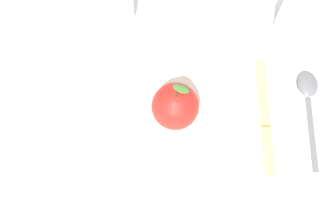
# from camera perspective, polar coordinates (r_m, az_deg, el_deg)

# --- Properties ---
(ground_plane) EXTENTS (2.40, 2.40, 0.00)m
(ground_plane) POSITION_cam_1_polar(r_m,az_deg,el_deg) (0.58, 1.94, 0.44)
(ground_plane) COLOR silver
(dinner_plate) EXTENTS (0.26, 0.26, 0.02)m
(dinner_plate) POSITION_cam_1_polar(r_m,az_deg,el_deg) (0.56, -0.00, -0.36)
(dinner_plate) COLOR silver
(dinner_plate) RESTS_ON ground_plane
(apple) EXTENTS (0.07, 0.07, 0.08)m
(apple) POSITION_cam_1_polar(r_m,az_deg,el_deg) (0.52, 1.16, 0.92)
(apple) COLOR #B21E19
(apple) RESTS_ON dinner_plate
(side_bowl) EXTENTS (0.12, 0.12, 0.04)m
(side_bowl) POSITION_cam_1_polar(r_m,az_deg,el_deg) (0.66, -10.80, 16.13)
(side_bowl) COLOR silver
(side_bowl) RESTS_ON ground_plane
(cup) EXTENTS (0.07, 0.07, 0.06)m
(cup) POSITION_cam_1_polar(r_m,az_deg,el_deg) (0.66, 20.04, 13.88)
(cup) COLOR white
(cup) RESTS_ON ground_plane
(knife) EXTENTS (0.15, 0.16, 0.01)m
(knife) POSITION_cam_1_polar(r_m,az_deg,el_deg) (0.58, 15.29, -2.06)
(knife) COLOR #D8B766
(knife) RESTS_ON ground_plane
(spoon) EXTENTS (0.14, 0.13, 0.01)m
(spoon) POSITION_cam_1_polar(r_m,az_deg,el_deg) (0.62, 21.45, 2.65)
(spoon) COLOR #59595E
(spoon) RESTS_ON ground_plane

